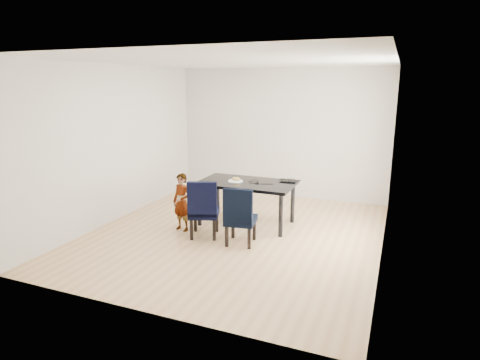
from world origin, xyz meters
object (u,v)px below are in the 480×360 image
at_px(dining_table, 246,203).
at_px(plate, 235,181).
at_px(chair_right, 241,215).
at_px(chair_left, 204,208).
at_px(laptop, 291,180).
at_px(child, 182,202).

bearing_deg(dining_table, plate, -169.81).
xyz_separation_m(dining_table, chair_right, (0.23, -0.85, 0.08)).
bearing_deg(chair_left, laptop, 26.86).
distance_m(plate, laptop, 0.95).
relative_size(dining_table, child, 1.67).
bearing_deg(chair_left, plate, 54.16).
xyz_separation_m(chair_right, laptop, (0.45, 1.20, 0.31)).
bearing_deg(laptop, child, 33.74).
distance_m(chair_right, laptop, 1.32).
bearing_deg(child, chair_left, 0.87).
xyz_separation_m(chair_left, laptop, (1.10, 1.13, 0.30)).
distance_m(chair_left, plate, 0.83).
distance_m(child, laptop, 1.89).
distance_m(dining_table, plate, 0.43).
xyz_separation_m(chair_right, child, (-1.11, 0.17, 0.03)).
xyz_separation_m(dining_table, child, (-0.88, -0.68, 0.11)).
xyz_separation_m(chair_left, chair_right, (0.65, -0.07, -0.02)).
bearing_deg(dining_table, chair_left, -118.22).
height_order(chair_right, child, child).
bearing_deg(chair_right, child, 163.25).
bearing_deg(laptop, chair_left, 46.10).
xyz_separation_m(chair_left, plate, (0.23, 0.75, 0.29)).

